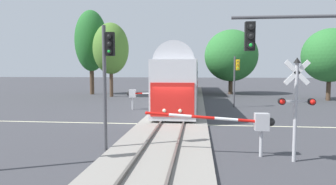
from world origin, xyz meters
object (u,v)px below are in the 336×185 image
commuter_train (185,76)px  crossing_signal_mast (296,99)px  crossing_gate_near (248,122)px  traffic_signal_far_side (236,73)px  pine_left_background (91,41)px  traffic_signal_median (107,68)px  oak_behind_train (111,49)px  crossing_gate_far (138,94)px  maple_right_background (330,55)px  traffic_signal_near_right (322,50)px  elm_centre_background (231,56)px

commuter_train → crossing_signal_mast: (5.34, -24.52, -0.32)m
crossing_gate_near → traffic_signal_far_side: traffic_signal_far_side is taller
crossing_signal_mast → pine_left_background: size_ratio=0.34×
traffic_signal_median → oak_behind_train: bearing=106.5°
traffic_signal_median → traffic_signal_far_side: bearing=64.7°
traffic_signal_median → traffic_signal_far_side: size_ratio=1.14×
crossing_signal_mast → crossing_gate_far: size_ratio=0.79×
crossing_gate_near → crossing_signal_mast: size_ratio=1.33×
crossing_signal_mast → pine_left_background: 35.11m
traffic_signal_far_side → pine_left_background: size_ratio=0.40×
maple_right_background → crossing_gate_near: bearing=-119.1°
commuter_train → crossing_gate_far: size_ratio=7.57×
crossing_gate_far → traffic_signal_near_right: traffic_signal_near_right is taller
commuter_train → elm_centre_background: 9.76m
oak_behind_train → pine_left_background: (-3.87, 3.31, 1.33)m
maple_right_background → elm_centre_background: elm_centre_background is taller
crossing_gate_near → traffic_signal_median: bearing=178.9°
maple_right_background → oak_behind_train: 26.34m
traffic_signal_near_right → oak_behind_train: oak_behind_train is taller
commuter_train → traffic_signal_median: (-2.28, -23.83, 0.87)m
traffic_signal_near_right → elm_centre_background: 32.50m
elm_centre_background → pine_left_background: (-19.88, -2.35, 2.04)m
crossing_gate_near → traffic_signal_far_side: bearing=84.7°
elm_centre_background → maple_right_background: bearing=-37.4°
crossing_gate_far → elm_centre_background: (9.99, 17.61, 4.16)m
crossing_gate_near → crossing_gate_far: bearing=119.0°
crossing_signal_mast → traffic_signal_near_right: traffic_signal_near_right is taller
traffic_signal_far_side → traffic_signal_near_right: 17.40m
commuter_train → elm_centre_background: elm_centre_background is taller
crossing_gate_far → pine_left_background: pine_left_background is taller
crossing_signal_mast → traffic_signal_far_side: size_ratio=0.84×
crossing_signal_mast → pine_left_background: (-18.95, 29.12, 5.12)m
crossing_signal_mast → elm_centre_background: bearing=88.3°
traffic_signal_far_side → pine_left_background: pine_left_background is taller
maple_right_background → oak_behind_train: bearing=175.3°
maple_right_background → crossing_signal_mast: bearing=-115.2°
oak_behind_train → traffic_signal_near_right: bearing=-59.9°
traffic_signal_far_side → oak_behind_train: bearing=147.5°
crossing_signal_mast → pine_left_background: bearing=123.1°
commuter_train → crossing_gate_near: (3.66, -23.95, -1.37)m
maple_right_background → pine_left_background: (-30.10, 5.47, 2.41)m
traffic_signal_far_side → elm_centre_background: size_ratio=0.52×
traffic_signal_median → elm_centre_background: 32.00m
crossing_gate_near → traffic_signal_median: size_ratio=0.98×
commuter_train → oak_behind_train: bearing=172.5°
crossing_gate_far → crossing_signal_mast: bearing=-56.8°
commuter_train → pine_left_background: pine_left_background is taller
traffic_signal_median → crossing_gate_far: bearing=96.2°
commuter_train → maple_right_background: maple_right_background is taller
traffic_signal_far_side → elm_centre_background: (1.15, 15.12, 2.33)m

